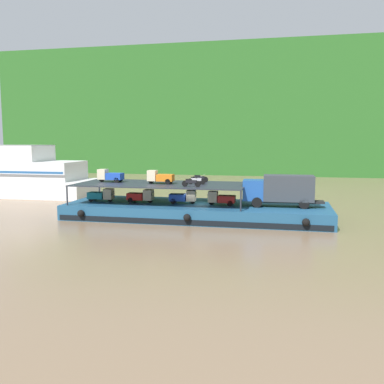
{
  "coord_description": "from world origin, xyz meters",
  "views": [
    {
      "loc": [
        8.68,
        -42.4,
        8.03
      ],
      "look_at": [
        -0.5,
        0.0,
        2.7
      ],
      "focal_mm": 39.75,
      "sensor_mm": 36.0,
      "label": 1
    }
  ],
  "objects_px": {
    "covered_lorry": "(280,189)",
    "mini_truck_upper_stern": "(110,176)",
    "mini_truck_lower_stern": "(101,195)",
    "cargo_barge": "(197,211)",
    "mini_truck_lower_mid": "(183,197)",
    "mini_truck_lower_fore": "(221,198)",
    "mini_truck_lower_aft": "(141,196)",
    "passenger_ferry_upstream": "(9,174)",
    "motorcycle_upper_centre": "(196,180)",
    "motorcycle_upper_port": "(191,182)",
    "motorcycle_upper_stbd": "(199,178)",
    "mini_truck_upper_mid": "(160,177)"
  },
  "relations": [
    {
      "from": "mini_truck_upper_stern",
      "to": "covered_lorry",
      "type": "bearing_deg",
      "value": -1.91
    },
    {
      "from": "motorcycle_upper_port",
      "to": "mini_truck_lower_fore",
      "type": "bearing_deg",
      "value": 36.49
    },
    {
      "from": "mini_truck_upper_mid",
      "to": "motorcycle_upper_port",
      "type": "bearing_deg",
      "value": -30.55
    },
    {
      "from": "mini_truck_lower_stern",
      "to": "mini_truck_upper_stern",
      "type": "xyz_separation_m",
      "value": [
        0.6,
        1.01,
        2.0
      ]
    },
    {
      "from": "cargo_barge",
      "to": "mini_truck_lower_stern",
      "type": "bearing_deg",
      "value": -177.16
    },
    {
      "from": "mini_truck_upper_stern",
      "to": "mini_truck_upper_mid",
      "type": "xyz_separation_m",
      "value": [
        5.8,
        -0.56,
        0.0
      ]
    },
    {
      "from": "mini_truck_lower_mid",
      "to": "motorcycle_upper_stbd",
      "type": "distance_m",
      "value": 3.25
    },
    {
      "from": "mini_truck_upper_mid",
      "to": "motorcycle_upper_centre",
      "type": "xyz_separation_m",
      "value": [
        3.82,
        0.09,
        -0.26
      ]
    },
    {
      "from": "mini_truck_lower_aft",
      "to": "motorcycle_upper_port",
      "type": "height_order",
      "value": "motorcycle_upper_port"
    },
    {
      "from": "cargo_barge",
      "to": "motorcycle_upper_stbd",
      "type": "bearing_deg",
      "value": 94.69
    },
    {
      "from": "cargo_barge",
      "to": "motorcycle_upper_centre",
      "type": "distance_m",
      "value": 3.18
    },
    {
      "from": "mini_truck_lower_mid",
      "to": "mini_truck_upper_stern",
      "type": "xyz_separation_m",
      "value": [
        -8.28,
        0.61,
        2.0
      ]
    },
    {
      "from": "cargo_barge",
      "to": "mini_truck_lower_mid",
      "type": "height_order",
      "value": "mini_truck_lower_mid"
    },
    {
      "from": "mini_truck_lower_fore",
      "to": "passenger_ferry_upstream",
      "type": "relative_size",
      "value": 0.11
    },
    {
      "from": "covered_lorry",
      "to": "mini_truck_lower_aft",
      "type": "distance_m",
      "value": 14.33
    },
    {
      "from": "mini_truck_upper_stern",
      "to": "mini_truck_upper_mid",
      "type": "bearing_deg",
      "value": -5.56
    },
    {
      "from": "cargo_barge",
      "to": "mini_truck_lower_fore",
      "type": "bearing_deg",
      "value": -7.12
    },
    {
      "from": "covered_lorry",
      "to": "motorcycle_upper_centre",
      "type": "distance_m",
      "value": 8.49
    },
    {
      "from": "mini_truck_lower_fore",
      "to": "passenger_ferry_upstream",
      "type": "bearing_deg",
      "value": 159.07
    },
    {
      "from": "mini_truck_lower_aft",
      "to": "passenger_ferry_upstream",
      "type": "relative_size",
      "value": 0.11
    },
    {
      "from": "mini_truck_lower_mid",
      "to": "passenger_ferry_upstream",
      "type": "distance_m",
      "value": 31.66
    },
    {
      "from": "motorcycle_upper_port",
      "to": "motorcycle_upper_centre",
      "type": "xyz_separation_m",
      "value": [
        0.03,
        2.33,
        0.0
      ]
    },
    {
      "from": "covered_lorry",
      "to": "motorcycle_upper_centre",
      "type": "bearing_deg",
      "value": 179.12
    },
    {
      "from": "mini_truck_lower_stern",
      "to": "mini_truck_upper_mid",
      "type": "height_order",
      "value": "mini_truck_upper_mid"
    },
    {
      "from": "mini_truck_upper_stern",
      "to": "motorcycle_upper_port",
      "type": "xyz_separation_m",
      "value": [
        9.59,
        -2.8,
        -0.26
      ]
    },
    {
      "from": "cargo_barge",
      "to": "covered_lorry",
      "type": "bearing_deg",
      "value": -0.71
    },
    {
      "from": "mini_truck_upper_mid",
      "to": "motorcycle_upper_centre",
      "type": "relative_size",
      "value": 1.45
    },
    {
      "from": "mini_truck_lower_mid",
      "to": "mini_truck_upper_mid",
      "type": "bearing_deg",
      "value": 178.97
    },
    {
      "from": "mini_truck_lower_mid",
      "to": "mini_truck_lower_fore",
      "type": "distance_m",
      "value": 3.99
    },
    {
      "from": "mini_truck_lower_mid",
      "to": "motorcycle_upper_centre",
      "type": "bearing_deg",
      "value": 5.78
    },
    {
      "from": "motorcycle_upper_centre",
      "to": "passenger_ferry_upstream",
      "type": "bearing_deg",
      "value": 157.99
    },
    {
      "from": "motorcycle_upper_port",
      "to": "cargo_barge",
      "type": "bearing_deg",
      "value": 87.84
    },
    {
      "from": "cargo_barge",
      "to": "covered_lorry",
      "type": "xyz_separation_m",
      "value": [
        8.4,
        -0.1,
        2.45
      ]
    },
    {
      "from": "cargo_barge",
      "to": "mini_truck_lower_aft",
      "type": "height_order",
      "value": "mini_truck_lower_aft"
    },
    {
      "from": "mini_truck_lower_stern",
      "to": "passenger_ferry_upstream",
      "type": "distance_m",
      "value": 23.96
    },
    {
      "from": "covered_lorry",
      "to": "mini_truck_lower_aft",
      "type": "height_order",
      "value": "covered_lorry"
    },
    {
      "from": "motorcycle_upper_stbd",
      "to": "mini_truck_lower_fore",
      "type": "bearing_deg",
      "value": -43.88
    },
    {
      "from": "mini_truck_upper_stern",
      "to": "motorcycle_upper_stbd",
      "type": "bearing_deg",
      "value": 11.06
    },
    {
      "from": "covered_lorry",
      "to": "passenger_ferry_upstream",
      "type": "distance_m",
      "value": 40.84
    },
    {
      "from": "mini_truck_upper_stern",
      "to": "motorcycle_upper_stbd",
      "type": "distance_m",
      "value": 9.67
    },
    {
      "from": "mini_truck_lower_mid",
      "to": "passenger_ferry_upstream",
      "type": "bearing_deg",
      "value": 156.85
    },
    {
      "from": "motorcycle_upper_port",
      "to": "passenger_ferry_upstream",
      "type": "distance_m",
      "value": 33.76
    },
    {
      "from": "covered_lorry",
      "to": "mini_truck_lower_aft",
      "type": "relative_size",
      "value": 2.85
    },
    {
      "from": "cargo_barge",
      "to": "mini_truck_lower_aft",
      "type": "bearing_deg",
      "value": -176.45
    },
    {
      "from": "passenger_ferry_upstream",
      "to": "mini_truck_upper_mid",
      "type": "bearing_deg",
      "value": -24.97
    },
    {
      "from": "motorcycle_upper_port",
      "to": "mini_truck_upper_mid",
      "type": "bearing_deg",
      "value": 149.45
    },
    {
      "from": "covered_lorry",
      "to": "mini_truck_lower_stern",
      "type": "bearing_deg",
      "value": -178.75
    },
    {
      "from": "covered_lorry",
      "to": "mini_truck_lower_stern",
      "type": "distance_m",
      "value": 18.71
    },
    {
      "from": "covered_lorry",
      "to": "mini_truck_upper_stern",
      "type": "distance_m",
      "value": 18.12
    },
    {
      "from": "mini_truck_lower_fore",
      "to": "motorcycle_upper_stbd",
      "type": "xyz_separation_m",
      "value": [
        -2.78,
        2.68,
        1.74
      ]
    }
  ]
}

